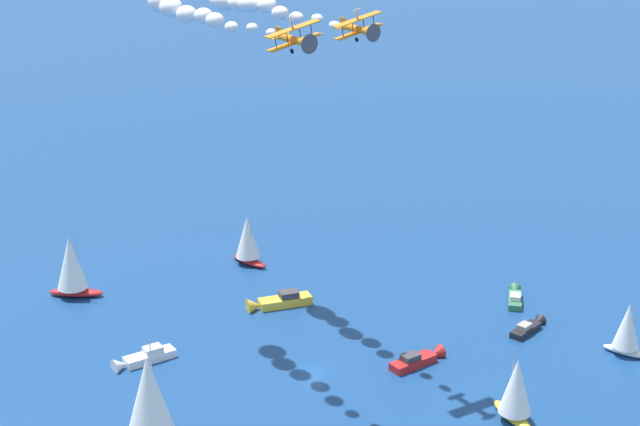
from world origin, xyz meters
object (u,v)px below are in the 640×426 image
sailboat_outer_ring_a (516,389)px  motorboat_mid_cluster (276,302)px  biplane_wingman (294,39)px  wingwalker_wingman (291,20)px  sailboat_outer_ring_b (71,266)px  sailboat_trailing (248,240)px  sailboat_far_port (627,329)px  motorboat_outer_ring_f (420,359)px  biplane_lead (359,28)px  motorboat_offshore (529,327)px  sailboat_far_stbd (150,400)px  motorboat_outer_ring_e (141,359)px  wingwalker_lead (356,12)px  motorboat_near_centre (515,297)px

sailboat_outer_ring_a → motorboat_mid_cluster: bearing=-50.6°
biplane_wingman → wingwalker_wingman: bearing=33.1°
sailboat_outer_ring_b → motorboat_mid_cluster: bearing=168.8°
sailboat_trailing → sailboat_far_port: bearing=145.5°
motorboat_outer_ring_f → biplane_lead: (9.17, -2.28, 46.80)m
motorboat_offshore → sailboat_outer_ring_a: 26.29m
motorboat_offshore → biplane_wingman: size_ratio=0.97×
sailboat_far_stbd → motorboat_outer_ring_e: 21.69m
sailboat_far_port → biplane_lead: 58.65m
motorboat_outer_ring_e → motorboat_mid_cluster: bearing=-139.3°
motorboat_outer_ring_f → wingwalker_lead: size_ratio=5.74×
motorboat_mid_cluster → biplane_lead: size_ratio=1.55×
motorboat_outer_ring_e → wingwalker_wingman: (-21.29, 13.00, 49.92)m
motorboat_offshore → motorboat_mid_cluster: 39.81m
motorboat_mid_cluster → biplane_wingman: 56.26m
sailboat_trailing → sailboat_outer_ring_b: bearing=21.5°
sailboat_outer_ring_a → sailboat_outer_ring_b: size_ratio=0.86×
sailboat_far_stbd → motorboat_offshore: bearing=-154.2°
motorboat_near_centre → biplane_lead: bearing=31.5°
motorboat_outer_ring_e → biplane_lead: biplane_lead is taller
sailboat_far_port → sailboat_outer_ring_b: bearing=-17.4°
motorboat_outer_ring_f → sailboat_trailing: bearing=-57.5°
motorboat_mid_cluster → wingwalker_wingman: 58.20m
motorboat_outer_ring_e → biplane_lead: (-30.45, 0.77, 46.78)m
biplane_lead → sailboat_far_stbd: bearing=36.3°
sailboat_outer_ring_a → wingwalker_wingman: wingwalker_wingman is taller
motorboat_outer_ring_e → motorboat_outer_ring_f: size_ratio=1.05×
motorboat_near_centre → motorboat_outer_ring_e: 60.87m
sailboat_outer_ring_b → biplane_wingman: biplane_wingman is taller
sailboat_far_stbd → biplane_wingman: (-18.36, -7.93, 42.19)m
motorboat_near_centre → wingwalker_lead: bearing=31.5°
motorboat_offshore → sailboat_outer_ring_b: bearing=-14.1°
sailboat_trailing → motorboat_outer_ring_e: bearing=66.2°
wingwalker_lead → wingwalker_wingman: wingwalker_wingman is taller
sailboat_outer_ring_a → wingwalker_wingman: 54.16m
sailboat_outer_ring_a → motorboat_outer_ring_f: bearing=-58.6°
motorboat_mid_cluster → biplane_lead: (-10.63, 17.83, 46.68)m
sailboat_outer_ring_b → motorboat_outer_ring_e: (-13.24, 23.61, -4.55)m
motorboat_mid_cluster → motorboat_outer_ring_f: bearing=134.5°
sailboat_outer_ring_a → sailboat_outer_ring_b: (62.39, -42.31, 0.73)m
sailboat_trailing → motorboat_outer_ring_e: sailboat_trailing is taller
motorboat_offshore → wingwalker_lead: 56.79m
sailboat_outer_ring_b → motorboat_outer_ring_e: size_ratio=1.26×
sailboat_outer_ring_b → motorboat_near_centre: bearing=174.3°
motorboat_near_centre → motorboat_outer_ring_f: bearing=45.8°
motorboat_outer_ring_e → wingwalker_lead: bearing=178.1°
motorboat_mid_cluster → biplane_lead: bearing=120.8°
motorboat_offshore → sailboat_outer_ring_a: (8.84, 24.44, 3.95)m
motorboat_outer_ring_e → biplane_lead: size_ratio=1.31×
motorboat_offshore → sailboat_trailing: bearing=-34.4°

